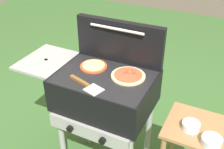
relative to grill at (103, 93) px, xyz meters
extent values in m
cube|color=black|center=(0.01, 0.00, 0.02)|extent=(0.64, 0.48, 0.24)
cube|color=black|center=(0.01, 0.00, 0.14)|extent=(0.61, 0.46, 0.01)
cube|color=gray|center=(-0.47, 0.00, 0.13)|extent=(0.32, 0.41, 0.02)
cube|color=gray|center=(-0.47, 0.00, 0.02)|extent=(0.02, 0.02, 0.24)
cube|color=gray|center=(0.01, -0.25, -0.15)|extent=(0.58, 0.02, 0.10)
cylinder|color=black|center=(-0.11, -0.27, -0.15)|extent=(0.04, 0.02, 0.04)
cylinder|color=black|center=(0.13, -0.27, -0.15)|extent=(0.04, 0.02, 0.04)
cylinder|color=gray|center=(-0.26, -0.19, -0.43)|extent=(0.04, 0.04, 0.66)
cylinder|color=gray|center=(-0.26, 0.19, -0.43)|extent=(0.04, 0.04, 0.66)
cylinder|color=gray|center=(0.28, 0.19, -0.43)|extent=(0.04, 0.04, 0.66)
cube|color=black|center=(0.01, 0.22, 0.29)|extent=(0.63, 0.07, 0.30)
cylinder|color=#B7B7BC|center=(0.01, 0.17, 0.40)|extent=(0.38, 0.02, 0.02)
cylinder|color=beige|center=(0.16, 0.06, 0.15)|extent=(0.22, 0.22, 0.01)
cylinder|color=#D14C2D|center=(0.16, 0.06, 0.16)|extent=(0.18, 0.18, 0.01)
sphere|color=#B74126|center=(0.19, 0.08, 0.17)|extent=(0.02, 0.02, 0.02)
sphere|color=#BB542D|center=(0.15, 0.08, 0.17)|extent=(0.03, 0.03, 0.03)
sphere|color=#E84525|center=(0.15, 0.10, 0.17)|extent=(0.02, 0.02, 0.02)
sphere|color=#DF3C33|center=(0.13, 0.06, 0.17)|extent=(0.02, 0.02, 0.02)
cylinder|color=#C64723|center=(-0.11, 0.06, 0.15)|extent=(0.19, 0.19, 0.01)
cylinder|color=#EDD17A|center=(-0.11, 0.06, 0.16)|extent=(0.15, 0.15, 0.01)
sphere|color=#D8D072|center=(-0.13, 0.07, 0.17)|extent=(0.03, 0.03, 0.03)
sphere|color=#F2B46D|center=(-0.09, 0.09, 0.17)|extent=(0.02, 0.02, 0.02)
sphere|color=#EBBB69|center=(-0.13, 0.08, 0.17)|extent=(0.02, 0.02, 0.02)
sphere|color=#EAA36F|center=(-0.08, 0.11, 0.17)|extent=(0.02, 0.02, 0.02)
cube|color=#B7BABF|center=(0.03, -0.18, 0.15)|extent=(0.12, 0.11, 0.01)
cube|color=brown|center=(-0.09, -0.14, 0.15)|extent=(0.16, 0.07, 0.02)
cube|color=olive|center=(0.67, 0.00, -0.06)|extent=(0.44, 0.36, 0.02)
cylinder|color=olive|center=(0.48, 0.15, -0.41)|extent=(0.04, 0.04, 0.69)
cylinder|color=silver|center=(0.74, -0.11, -0.02)|extent=(0.11, 0.11, 0.04)
cylinder|color=maroon|center=(0.74, -0.11, -0.03)|extent=(0.09, 0.09, 0.02)
cylinder|color=silver|center=(0.61, -0.04, -0.02)|extent=(0.11, 0.11, 0.04)
cylinder|color=beige|center=(0.61, -0.04, -0.03)|extent=(0.09, 0.09, 0.02)
camera|label=1|loc=(0.73, -1.35, 1.12)|focal=44.53mm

